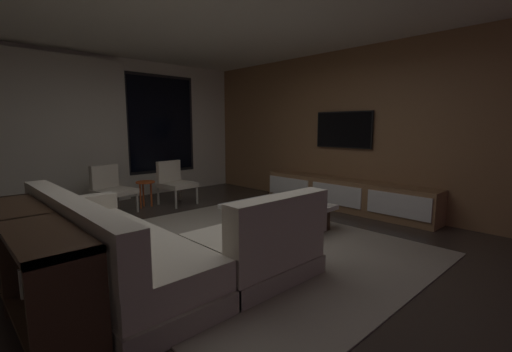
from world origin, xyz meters
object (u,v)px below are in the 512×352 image
at_px(book_stack_on_coffee_table, 280,203).
at_px(mounted_tv, 344,130).
at_px(console_table_behind_couch, 30,258).
at_px(sectional_couch, 151,249).
at_px(coffee_table, 278,217).
at_px(side_stool, 145,186).
at_px(accent_chair_by_curtain, 111,187).
at_px(accent_chair_near_window, 174,180).
at_px(media_console, 346,195).

height_order(book_stack_on_coffee_table, mounted_tv, mounted_tv).
xyz_separation_m(book_stack_on_coffee_table, console_table_behind_couch, (-2.85, -0.06, 0.02)).
distance_m(sectional_couch, mounted_tv, 3.98).
bearing_deg(coffee_table, book_stack_on_coffee_table, -107.89).
distance_m(coffee_table, book_stack_on_coffee_table, 0.21).
bearing_deg(side_stool, coffee_table, -74.65).
bearing_deg(console_table_behind_couch, book_stack_on_coffee_table, 1.12).
relative_size(accent_chair_by_curtain, side_stool, 1.70).
bearing_deg(side_stool, accent_chair_by_curtain, 177.03).
bearing_deg(sectional_couch, mounted_tv, 6.46).
xyz_separation_m(sectional_couch, accent_chair_near_window, (1.78, 2.65, 0.14)).
relative_size(accent_chair_near_window, media_console, 0.25).
bearing_deg(media_console, mounted_tv, 47.60).
relative_size(media_console, console_table_behind_couch, 1.48).
bearing_deg(media_console, accent_chair_by_curtain, 139.26).
bearing_deg(media_console, sectional_couch, -176.32).
relative_size(accent_chair_by_curtain, mounted_tv, 0.73).
height_order(sectional_couch, mounted_tv, mounted_tv).
bearing_deg(media_console, console_table_behind_couch, -178.69).
distance_m(accent_chair_near_window, console_table_behind_couch, 3.68).
bearing_deg(accent_chair_near_window, coffee_table, -85.86).
relative_size(book_stack_on_coffee_table, accent_chair_by_curtain, 0.34).
relative_size(book_stack_on_coffee_table, media_console, 0.09).
bearing_deg(accent_chair_near_window, sectional_couch, -123.88).
relative_size(accent_chair_near_window, side_stool, 1.70).
height_order(side_stool, media_console, media_console).
bearing_deg(media_console, book_stack_on_coffee_table, -178.38).
relative_size(sectional_couch, book_stack_on_coffee_table, 9.41).
xyz_separation_m(coffee_table, console_table_behind_couch, (-2.86, -0.10, 0.23)).
height_order(accent_chair_by_curtain, side_stool, accent_chair_by_curtain).
height_order(book_stack_on_coffee_table, accent_chair_near_window, accent_chair_near_window).
bearing_deg(accent_chair_by_curtain, book_stack_on_coffee_table, -64.14).
bearing_deg(mounted_tv, accent_chair_by_curtain, 143.20).
bearing_deg(coffee_table, side_stool, 105.35).
xyz_separation_m(coffee_table, book_stack_on_coffee_table, (-0.01, -0.04, 0.21)).
xyz_separation_m(side_stool, media_console, (2.37, -2.51, -0.12)).
height_order(sectional_couch, console_table_behind_couch, sectional_couch).
xyz_separation_m(coffee_table, accent_chair_near_window, (-0.17, 2.42, 0.25)).
xyz_separation_m(accent_chair_by_curtain, media_console, (2.95, -2.54, -0.18)).
height_order(book_stack_on_coffee_table, side_stool, side_stool).
xyz_separation_m(mounted_tv, console_table_behind_couch, (-4.73, -0.30, -0.93)).
bearing_deg(side_stool, mounted_tv, -42.17).
distance_m(book_stack_on_coffee_table, mounted_tv, 2.12).
distance_m(sectional_couch, book_stack_on_coffee_table, 1.95).
bearing_deg(side_stool, console_table_behind_couch, -129.76).
xyz_separation_m(book_stack_on_coffee_table, accent_chair_near_window, (-0.16, 2.46, 0.04)).
bearing_deg(media_console, side_stool, 133.37).
xyz_separation_m(sectional_couch, accent_chair_by_curtain, (0.68, 2.77, 0.14)).
xyz_separation_m(accent_chair_near_window, side_stool, (-0.52, 0.10, -0.06)).
bearing_deg(console_table_behind_couch, accent_chair_near_window, 43.08).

